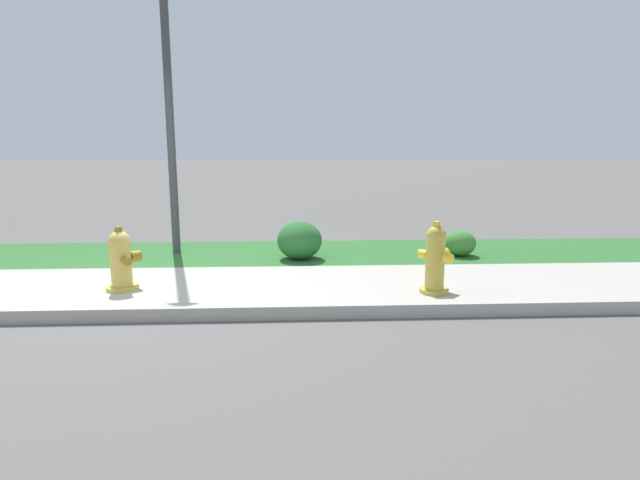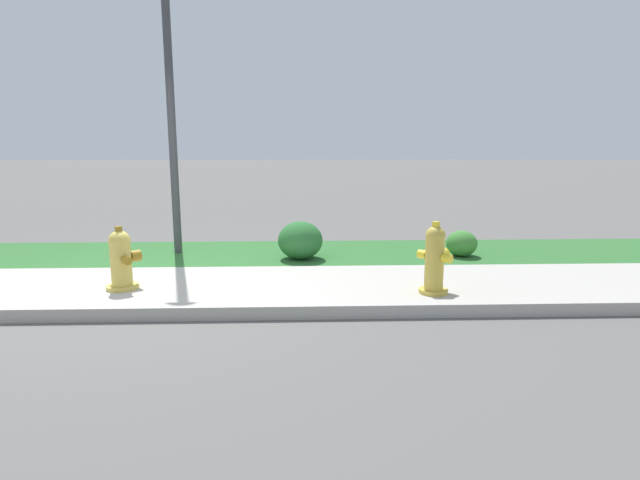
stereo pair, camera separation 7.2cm
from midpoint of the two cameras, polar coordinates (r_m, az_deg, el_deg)
name	(u,v)px [view 2 (the right image)]	position (r m, az deg, el deg)	size (l,w,h in m)	color
ground_plane	(143,288)	(5.63, -19.26, -5.21)	(120.00, 120.00, 0.00)	#5B5956
sidewalk_pavement	(143,288)	(5.62, -19.26, -5.16)	(18.00, 1.80, 0.01)	#ADA89E
grass_verge	(182,253)	(7.29, -15.22, -1.45)	(18.00, 1.75, 0.01)	#2D662D
street_curb	(107,313)	(4.72, -22.78, -7.67)	(18.00, 0.16, 0.12)	#ADA89E
fire_hydrant_far_end	(435,259)	(5.17, 13.38, -2.18)	(0.34, 0.34, 0.74)	gold
fire_hydrant_near_corner	(121,260)	(5.57, -21.41, -2.13)	(0.36, 0.36, 0.67)	gold
shrub_bush_near_lamp	(462,243)	(7.10, 16.16, -0.38)	(0.42, 0.42, 0.36)	#3D7F33
shrub_bush_mid_verge	(300,240)	(6.64, -1.96, -0.04)	(0.60, 0.60, 0.51)	#28662D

